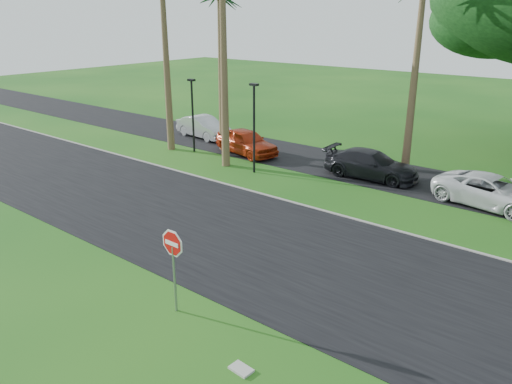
{
  "coord_description": "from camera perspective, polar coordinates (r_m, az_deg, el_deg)",
  "views": [
    {
      "loc": [
        9.86,
        -11.04,
        7.92
      ],
      "look_at": [
        -0.83,
        2.24,
        1.8
      ],
      "focal_mm": 35.0,
      "sensor_mm": 36.0,
      "label": 1
    }
  ],
  "objects": [
    {
      "name": "curb",
      "position": [
        21.25,
        8.23,
        -2.26
      ],
      "size": [
        120.0,
        0.12,
        0.06
      ],
      "primitive_type": "cube",
      "color": "gray",
      "rests_on": "ground"
    },
    {
      "name": "parking_strip",
      "position": [
        26.72,
        15.38,
        1.8
      ],
      "size": [
        120.0,
        5.0,
        0.02
      ],
      "primitive_type": "cube",
      "color": "black",
      "rests_on": "ground"
    },
    {
      "name": "road",
      "position": [
        18.16,
        1.58,
        -6.08
      ],
      "size": [
        120.0,
        8.0,
        0.02
      ],
      "primitive_type": "cube",
      "color": "black",
      "rests_on": "ground"
    },
    {
      "name": "stop_sign_near",
      "position": [
        13.79,
        -9.45,
        -7.02
      ],
      "size": [
        1.05,
        0.07,
        2.62
      ],
      "color": "gray",
      "rests_on": "ground"
    },
    {
      "name": "car_minivan",
      "position": [
        23.74,
        25.36,
        0.01
      ],
      "size": [
        5.17,
        3.0,
        1.36
      ],
      "primitive_type": "imported",
      "rotation": [
        0.0,
        0.0,
        1.41
      ],
      "color": "silver",
      "rests_on": "ground"
    },
    {
      "name": "ground",
      "position": [
        16.79,
        -2.6,
        -8.42
      ],
      "size": [
        120.0,
        120.0,
        0.0
      ],
      "primitive_type": "plane",
      "color": "#124912",
      "rests_on": "ground"
    },
    {
      "name": "streetlight_right",
      "position": [
        25.71,
        -0.22,
        7.92
      ],
      "size": [
        0.45,
        0.25,
        4.64
      ],
      "color": "black",
      "rests_on": "ground"
    },
    {
      "name": "car_dark",
      "position": [
        25.93,
        13.0,
        3.06
      ],
      "size": [
        4.92,
        2.22,
        1.4
      ],
      "primitive_type": "imported",
      "rotation": [
        0.0,
        0.0,
        1.63
      ],
      "color": "black",
      "rests_on": "ground"
    },
    {
      "name": "streetlight_left",
      "position": [
        30.13,
        -7.26,
        9.22
      ],
      "size": [
        0.45,
        0.25,
        4.34
      ],
      "color": "black",
      "rests_on": "ground"
    },
    {
      "name": "car_red",
      "position": [
        29.63,
        -1.09,
        5.73
      ],
      "size": [
        4.63,
        2.61,
        1.49
      ],
      "primitive_type": "imported",
      "rotation": [
        0.0,
        0.0,
        1.36
      ],
      "color": "#A72A0D",
      "rests_on": "ground"
    },
    {
      "name": "car_silver",
      "position": [
        33.92,
        -6.01,
        7.36
      ],
      "size": [
        4.47,
        2.05,
        1.42
      ],
      "primitive_type": "imported",
      "rotation": [
        0.0,
        0.0,
        1.44
      ],
      "color": "#B0B4B8",
      "rests_on": "ground"
    },
    {
      "name": "utility_slab",
      "position": [
        12.45,
        -1.71,
        -19.58
      ],
      "size": [
        0.57,
        0.39,
        0.06
      ],
      "primitive_type": "cube",
      "rotation": [
        0.0,
        0.0,
        -0.07
      ],
      "color": "#A6A69E",
      "rests_on": "ground"
    }
  ]
}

